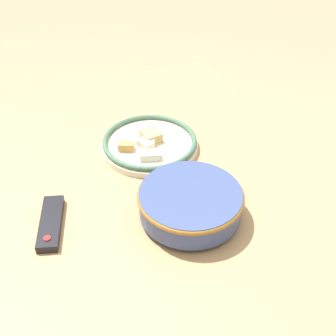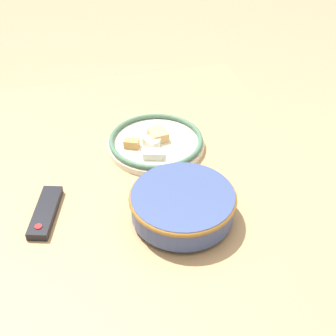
# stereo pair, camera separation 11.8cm
# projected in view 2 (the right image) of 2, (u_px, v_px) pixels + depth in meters

# --- Properties ---
(dining_table) EXTENTS (1.17, 0.82, 0.72)m
(dining_table) POSITION_uv_depth(u_px,v_px,m) (152.00, 207.00, 1.26)
(dining_table) COLOR tan
(dining_table) RESTS_ON ground_plane
(noodle_bowl) EXTENTS (0.24, 0.24, 0.07)m
(noodle_bowl) POSITION_uv_depth(u_px,v_px,m) (183.00, 204.00, 1.06)
(noodle_bowl) COLOR #384775
(noodle_bowl) RESTS_ON dining_table
(food_plate) EXTENTS (0.27, 0.27, 0.05)m
(food_plate) POSITION_uv_depth(u_px,v_px,m) (156.00, 142.00, 1.30)
(food_plate) COLOR beige
(food_plate) RESTS_ON dining_table
(tv_remote) EXTENTS (0.17, 0.09, 0.02)m
(tv_remote) POSITION_uv_depth(u_px,v_px,m) (45.00, 212.00, 1.09)
(tv_remote) COLOR black
(tv_remote) RESTS_ON dining_table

